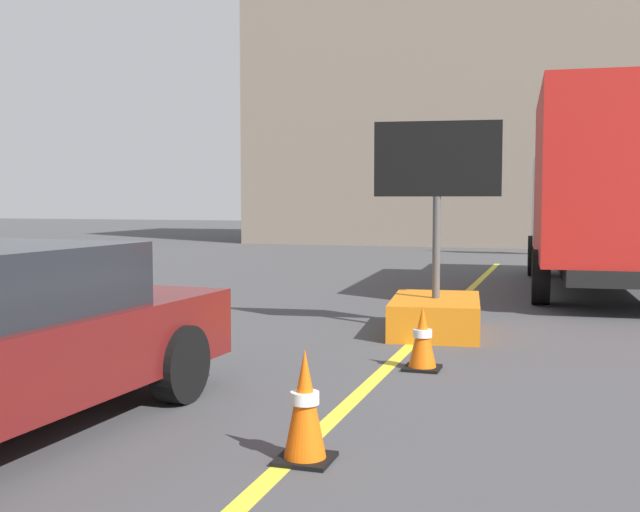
# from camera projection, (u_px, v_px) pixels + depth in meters

# --- Properties ---
(arrow_board_trailer) EXTENTS (1.60, 1.92, 2.70)m
(arrow_board_trailer) POSITION_uv_depth(u_px,v_px,m) (436.00, 296.00, 9.98)
(arrow_board_trailer) COLOR orange
(arrow_board_trailer) RESTS_ON ground
(box_truck) EXTENTS (2.89, 7.73, 3.55)m
(box_truck) POSITION_uv_depth(u_px,v_px,m) (604.00, 189.00, 14.23)
(box_truck) COLOR black
(box_truck) RESTS_ON ground
(far_building_block) EXTENTS (16.89, 7.62, 10.54)m
(far_building_block) POSITION_uv_depth(u_px,v_px,m) (477.00, 109.00, 30.64)
(far_building_block) COLOR gray
(far_building_block) RESTS_ON ground
(traffic_cone_mid_lane) EXTENTS (0.36, 0.36, 0.75)m
(traffic_cone_mid_lane) POSITION_uv_depth(u_px,v_px,m) (305.00, 406.00, 5.09)
(traffic_cone_mid_lane) COLOR black
(traffic_cone_mid_lane) RESTS_ON ground
(traffic_cone_far_lane) EXTENTS (0.36, 0.36, 0.65)m
(traffic_cone_far_lane) POSITION_uv_depth(u_px,v_px,m) (422.00, 338.00, 7.84)
(traffic_cone_far_lane) COLOR black
(traffic_cone_far_lane) RESTS_ON ground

